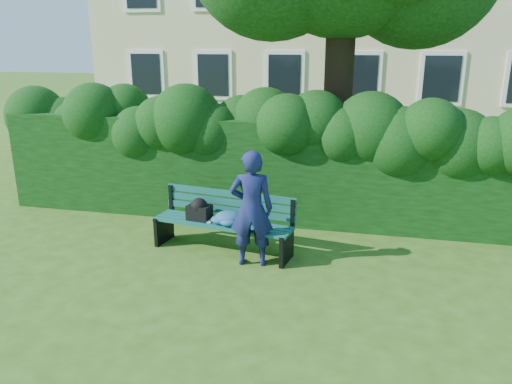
# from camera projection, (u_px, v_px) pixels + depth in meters

# --- Properties ---
(ground) EXTENTS (80.00, 80.00, 0.00)m
(ground) POSITION_uv_depth(u_px,v_px,m) (247.00, 268.00, 7.08)
(ground) COLOR #335515
(ground) RESTS_ON ground
(hedge) EXTENTS (10.00, 1.00, 1.80)m
(hedge) POSITION_uv_depth(u_px,v_px,m) (276.00, 169.00, 8.87)
(hedge) COLOR black
(hedge) RESTS_ON ground
(park_bench) EXTENTS (2.22, 0.89, 0.89)m
(park_bench) POSITION_uv_depth(u_px,v_px,m) (222.00, 219.00, 7.55)
(park_bench) COLOR #10534E
(park_bench) RESTS_ON ground
(man_reading) EXTENTS (0.67, 0.50, 1.68)m
(man_reading) POSITION_uv_depth(u_px,v_px,m) (251.00, 209.00, 6.99)
(man_reading) COLOR navy
(man_reading) RESTS_ON ground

